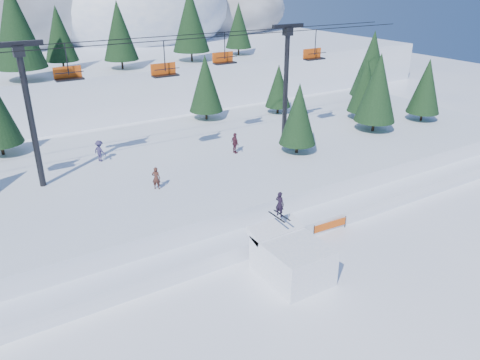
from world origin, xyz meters
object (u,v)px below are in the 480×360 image
chairlift (160,78)px  jump_kicker (291,258)px  banner_far (369,204)px  banner_near (330,225)px

chairlift → jump_kicker: bearing=-85.7°
jump_kicker → banner_far: jump_kicker is taller
jump_kicker → banner_near: jump_kicker is taller
jump_kicker → banner_near: bearing=26.0°
jump_kicker → banner_far: bearing=19.7°
jump_kicker → chairlift: (-1.18, 15.83, 8.06)m
chairlift → banner_near: (6.71, -13.13, -8.78)m
banner_near → banner_far: (4.84, 1.02, 0.00)m
jump_kicker → chairlift: bearing=94.3°
jump_kicker → banner_far: 11.04m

